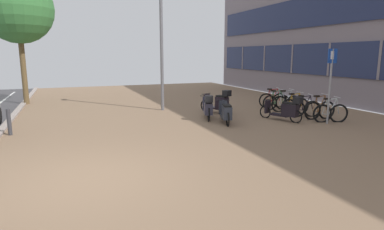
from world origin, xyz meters
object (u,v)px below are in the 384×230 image
at_px(bicycle_rack_04, 286,103).
at_px(bicycle_rack_02, 305,108).
at_px(bicycle_rack_05, 276,102).
at_px(bollard_far, 9,122).
at_px(bicycle_rack_01, 320,110).
at_px(scooter_far, 286,110).
at_px(bicycle_rack_00, 330,113).
at_px(street_tree, 18,9).
at_px(scooter_extra, 208,108).
at_px(bicycle_rack_06, 273,100).
at_px(parking_sign, 331,78).
at_px(scooter_near, 226,113).
at_px(scooter_mid, 219,103).
at_px(bicycle_rack_03, 295,106).
at_px(lamp_post, 161,31).

bearing_deg(bicycle_rack_04, bicycle_rack_02, -92.94).
height_order(bicycle_rack_02, bicycle_rack_05, bicycle_rack_05).
bearing_deg(bicycle_rack_02, bollard_far, 175.07).
bearing_deg(bicycle_rack_01, scooter_far, 173.83).
height_order(bicycle_rack_00, street_tree, street_tree).
bearing_deg(scooter_extra, bicycle_rack_06, 20.26).
xyz_separation_m(bicycle_rack_05, street_tree, (-10.84, 6.08, 4.31)).
bearing_deg(scooter_extra, parking_sign, -32.85).
relative_size(bicycle_rack_02, street_tree, 0.20).
xyz_separation_m(scooter_near, scooter_extra, (-0.27, 0.99, 0.06)).
height_order(bicycle_rack_05, scooter_extra, scooter_extra).
bearing_deg(bicycle_rack_06, street_tree, 153.80).
bearing_deg(scooter_far, bollard_far, 171.61).
relative_size(scooter_near, scooter_far, 1.00).
bearing_deg(bollard_far, scooter_extra, 0.49).
bearing_deg(scooter_mid, bicycle_rack_01, -38.68).
xyz_separation_m(bicycle_rack_03, bicycle_rack_04, (0.05, 0.62, 0.02)).
bearing_deg(bicycle_rack_01, bicycle_rack_02, 107.30).
xyz_separation_m(bicycle_rack_01, scooter_near, (-3.78, 0.61, 0.04)).
xyz_separation_m(bicycle_rack_00, lamp_post, (-5.04, 4.86, 3.13)).
xyz_separation_m(bicycle_rack_03, bicycle_rack_06, (0.22, 1.87, 0.00)).
distance_m(scooter_near, scooter_mid, 2.00).
relative_size(bicycle_rack_00, bicycle_rack_05, 0.99).
height_order(bicycle_rack_04, scooter_mid, scooter_mid).
bearing_deg(scooter_extra, street_tree, 135.16).
distance_m(scooter_extra, parking_sign, 4.55).
relative_size(bicycle_rack_06, street_tree, 0.20).
xyz_separation_m(bicycle_rack_06, parking_sign, (-0.40, -3.89, 1.31)).
relative_size(bicycle_rack_06, lamp_post, 0.20).
distance_m(bicycle_rack_04, parking_sign, 2.95).
relative_size(bicycle_rack_03, scooter_near, 0.80).
relative_size(bicycle_rack_03, scooter_extra, 0.77).
bearing_deg(bollard_far, bicycle_rack_02, -4.93).
bearing_deg(scooter_near, bicycle_rack_06, 33.19).
bearing_deg(parking_sign, bicycle_rack_04, 85.19).
bearing_deg(lamp_post, bicycle_rack_02, -36.33).
xyz_separation_m(bicycle_rack_03, lamp_post, (-4.93, 2.99, 3.14)).
height_order(bicycle_rack_03, scooter_mid, scooter_mid).
distance_m(scooter_mid, bollard_far, 7.78).
height_order(scooter_near, scooter_extra, scooter_extra).
height_order(bicycle_rack_01, bicycle_rack_06, bicycle_rack_01).
bearing_deg(bicycle_rack_01, scooter_mid, 141.32).
xyz_separation_m(bicycle_rack_02, scooter_extra, (-3.85, 0.98, 0.12)).
bearing_deg(bicycle_rack_06, bicycle_rack_05, -112.24).
relative_size(bicycle_rack_01, scooter_near, 0.82).
relative_size(bicycle_rack_06, scooter_extra, 0.72).
distance_m(bicycle_rack_01, scooter_mid, 4.00).
relative_size(bicycle_rack_06, bollard_far, 1.55).
relative_size(bicycle_rack_04, scooter_far, 0.81).
height_order(bicycle_rack_05, street_tree, street_tree).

